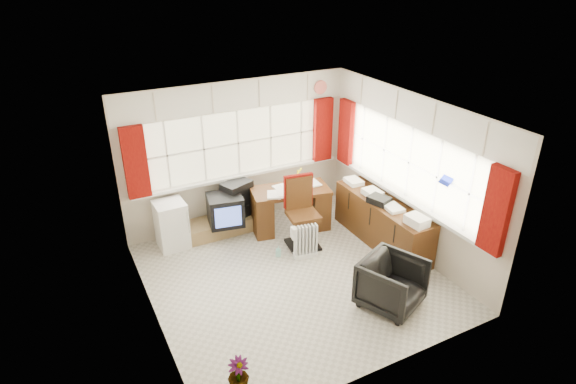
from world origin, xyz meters
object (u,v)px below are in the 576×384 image
tv_bench (218,226)px  crt_tv (225,210)px  office_chair (392,284)px  task_chair (300,209)px  credenza (382,221)px  radiator (306,244)px  desk_lamp (298,175)px  mini_fridge (171,225)px  desk (290,207)px

tv_bench → crt_tv: (0.10, -0.17, 0.38)m
office_chair → task_chair: bearing=75.1°
office_chair → credenza: size_ratio=0.38×
task_chair → tv_bench: size_ratio=0.84×
radiator → desk_lamp: bearing=70.4°
radiator → tv_bench: 1.64m
desk_lamp → crt_tv: size_ratio=0.64×
task_chair → mini_fridge: task_chair is taller
office_chair → radiator: size_ratio=1.38×
radiator → office_chair: bearing=-74.0°
radiator → crt_tv: crt_tv is taller
tv_bench → crt_tv: crt_tv is taller
credenza → desk: bearing=135.0°
office_chair → tv_bench: 3.20m
desk_lamp → task_chair: size_ratio=0.35×
tv_bench → office_chair: bearing=-63.7°
office_chair → crt_tv: (-1.32, 2.69, 0.15)m
task_chair → tv_bench: (-1.11, 0.90, -0.50)m
mini_fridge → office_chair: bearing=-52.0°
radiator → credenza: size_ratio=0.28×
task_chair → credenza: bearing=-27.9°
desk_lamp → task_chair: (-0.14, -0.36, -0.41)m
desk → credenza: (1.10, -1.10, -0.02)m
crt_tv → credenza: bearing=-31.8°
desk → mini_fridge: 1.99m
desk_lamp → credenza: desk_lamp is taller
tv_bench → credenza: bearing=-33.7°
credenza → tv_bench: size_ratio=1.43×
desk_lamp → mini_fridge: (-2.03, 0.49, -0.64)m
mini_fridge → tv_bench: bearing=3.7°
tv_bench → mini_fridge: bearing=-176.3°
office_chair → radiator: office_chair is taller
desk → tv_bench: (-1.18, 0.42, -0.29)m
office_chair → credenza: credenza is taller
mini_fridge → desk_lamp: bearing=-13.5°
desk_lamp → crt_tv: (-1.15, 0.37, -0.53)m
office_chair → mini_fridge: bearing=104.1°
desk_lamp → credenza: bearing=-43.7°
desk → office_chair: desk is taller
crt_tv → mini_fridge: mini_fridge is taller
radiator → credenza: credenza is taller
office_chair → crt_tv: crt_tv is taller
office_chair → desk: bearing=71.8°
task_chair → office_chair: (0.31, -1.96, -0.27)m
desk → mini_fridge: size_ratio=1.78×
task_chair → radiator: bearing=-107.9°
radiator → tv_bench: bearing=126.4°
radiator → credenza: (1.31, -0.20, 0.16)m
desk → office_chair: (0.24, -2.45, -0.07)m
radiator → mini_fridge: (-1.75, 1.27, 0.17)m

